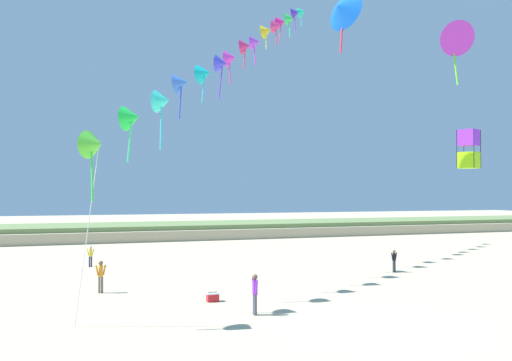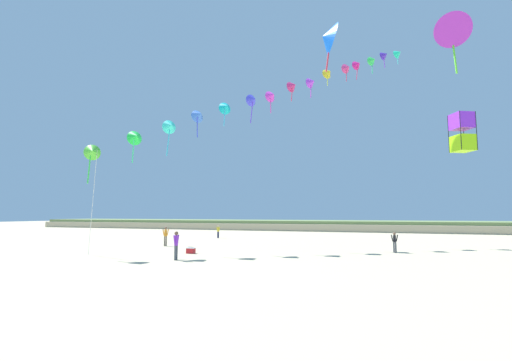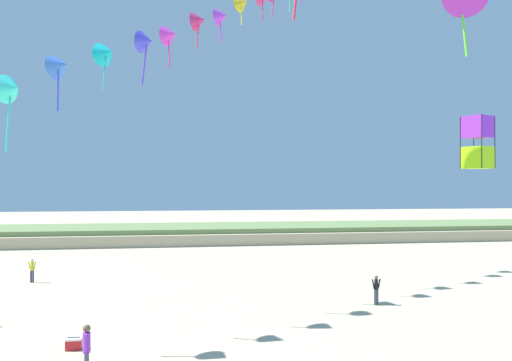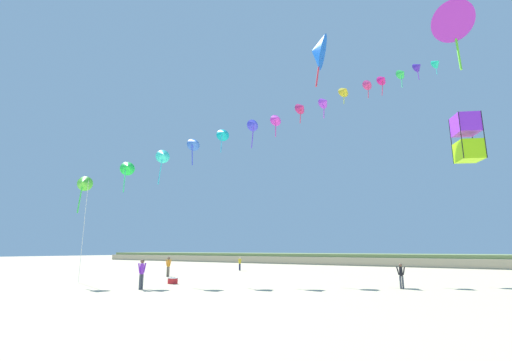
% 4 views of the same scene
% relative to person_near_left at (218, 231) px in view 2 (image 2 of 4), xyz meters
% --- Properties ---
extents(ground_plane, '(240.00, 240.00, 0.00)m').
position_rel_person_near_left_xyz_m(ground_plane, '(10.18, -21.37, -0.86)').
color(ground_plane, '#C1B28E').
extents(dune_ridge, '(120.00, 13.04, 1.65)m').
position_rel_person_near_left_xyz_m(dune_ridge, '(10.18, 24.72, -0.04)').
color(dune_ridge, tan).
rests_on(dune_ridge, ground).
extents(person_near_left, '(0.52, 0.20, 1.49)m').
position_rel_person_near_left_xyz_m(person_near_left, '(0.00, 0.00, 0.00)').
color(person_near_left, '#282D4C').
rests_on(person_near_left, ground).
extents(person_near_right, '(0.24, 0.61, 1.75)m').
position_rel_person_near_left_xyz_m(person_near_right, '(5.90, -18.31, 0.15)').
color(person_near_right, '#474C56').
rests_on(person_near_right, ground).
extents(person_mid_center, '(0.52, 0.20, 1.48)m').
position_rel_person_near_left_xyz_m(person_mid_center, '(18.84, -9.49, -0.00)').
color(person_mid_center, '#474C56').
rests_on(person_mid_center, ground).
extents(person_far_left, '(0.59, 0.23, 1.69)m').
position_rel_person_near_left_xyz_m(person_far_left, '(0.01, -10.72, 0.11)').
color(person_far_left, '#726656').
rests_on(person_far_left, ground).
extents(kite_banner_string, '(23.19, 29.92, 24.48)m').
position_rel_person_near_left_xyz_m(kite_banner_string, '(10.16, -4.30, 14.73)').
color(kite_banner_string, '#51CF35').
extents(large_kite_low_lead, '(2.28, 2.94, 4.19)m').
position_rel_person_near_left_xyz_m(large_kite_low_lead, '(14.43, -10.51, 15.91)').
color(large_kite_low_lead, blue).
extents(large_kite_mid_trail, '(2.76, 2.21, 4.56)m').
position_rel_person_near_left_xyz_m(large_kite_mid_trail, '(23.21, -10.37, 14.99)').
color(large_kite_mid_trail, '#B62FC1').
extents(large_kite_high_solo, '(1.54, 1.54, 2.53)m').
position_rel_person_near_left_xyz_m(large_kite_high_solo, '(23.11, -11.71, 7.27)').
color(large_kite_high_solo, '#A1EE13').
extents(beach_cooler, '(0.58, 0.41, 0.46)m').
position_rel_person_near_left_xyz_m(beach_cooler, '(4.95, -14.87, -0.65)').
color(beach_cooler, red).
rests_on(beach_cooler, ground).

